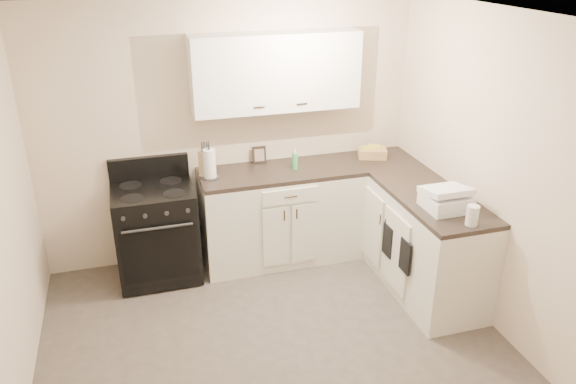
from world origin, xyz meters
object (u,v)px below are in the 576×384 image
object	(u,v)px
paper_towel	(210,164)
countertop_grill	(446,201)
stove	(157,233)
wicker_basket	(372,153)
knife_block	(206,164)

from	to	relation	value
paper_towel	countertop_grill	size ratio (longest dim) A/B	0.80
stove	countertop_grill	world-z (taller)	countertop_grill
countertop_grill	paper_towel	bearing A→B (deg)	144.59
wicker_basket	countertop_grill	bearing A→B (deg)	-86.49
wicker_basket	countertop_grill	size ratio (longest dim) A/B	0.81
stove	knife_block	xyz separation A→B (m)	(0.51, 0.08, 0.60)
knife_block	wicker_basket	xyz separation A→B (m)	(1.67, 0.02, -0.07)
knife_block	countertop_grill	bearing A→B (deg)	-60.48
stove	countertop_grill	xyz separation A→B (m)	(2.25, -1.17, 0.54)
knife_block	wicker_basket	size ratio (longest dim) A/B	0.87
paper_towel	knife_block	bearing A→B (deg)	112.01
knife_block	countertop_grill	xyz separation A→B (m)	(1.74, -1.24, -0.06)
wicker_basket	knife_block	bearing A→B (deg)	-179.46
knife_block	wicker_basket	world-z (taller)	knife_block
wicker_basket	countertop_grill	world-z (taller)	countertop_grill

